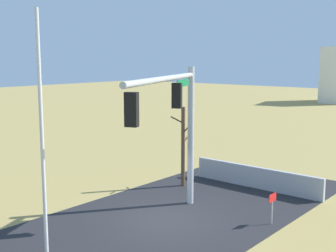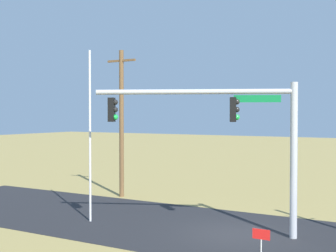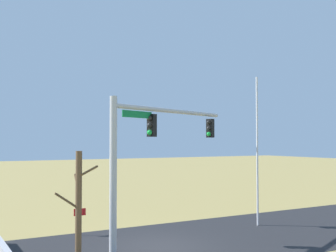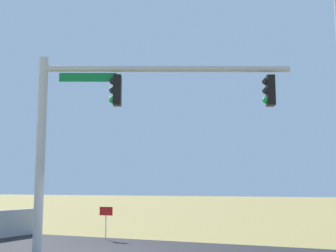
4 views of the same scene
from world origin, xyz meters
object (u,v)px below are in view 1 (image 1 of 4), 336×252
Objects in this scene: signal_mast at (177,113)px; flagpole at (43,157)px; bare_tree at (183,146)px; open_sign at (272,202)px.

flagpole reaches higher than signal_mast.
signal_mast is 5.37m from bare_tree.
flagpole reaches higher than bare_tree.
open_sign is at bearing -108.04° from bare_tree.
flagpole is 11.28m from bare_tree.
bare_tree is (10.54, 3.62, -1.75)m from flagpole.
signal_mast is 5.94× the size of open_sign.
bare_tree reaches higher than open_sign.
bare_tree is at bearing 18.94° from flagpole.
flagpole is (-6.55, -0.78, -0.47)m from signal_mast.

